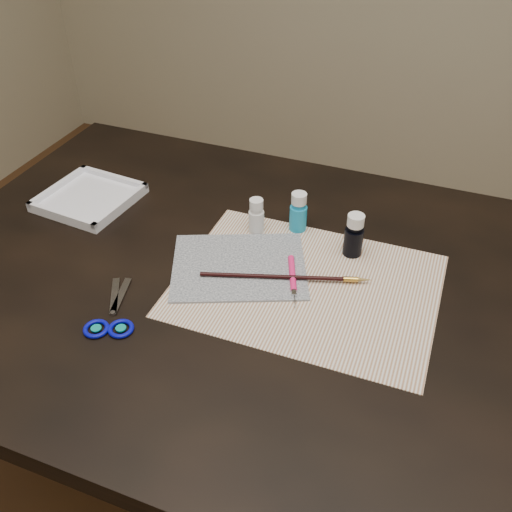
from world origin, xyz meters
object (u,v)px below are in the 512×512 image
(paint_bottle_white, at_px, (256,216))
(paper, at_px, (307,285))
(scissors, at_px, (111,307))
(palette_tray, at_px, (89,197))
(paint_bottle_cyan, at_px, (298,212))
(paint_bottle_navy, at_px, (354,235))
(canvas, at_px, (239,266))

(paint_bottle_white, bearing_deg, paper, -40.28)
(paper, distance_m, scissors, 0.34)
(scissors, height_order, palette_tray, palette_tray)
(paint_bottle_cyan, relative_size, paint_bottle_navy, 0.95)
(canvas, bearing_deg, paint_bottle_cyan, 67.99)
(paint_bottle_cyan, bearing_deg, palette_tray, -171.88)
(paint_bottle_cyan, bearing_deg, paint_bottle_navy, -17.90)
(paint_bottle_cyan, height_order, paint_bottle_navy, paint_bottle_navy)
(canvas, xyz_separation_m, paint_bottle_white, (-0.01, 0.12, 0.03))
(paper, xyz_separation_m, canvas, (-0.13, 0.00, 0.00))
(paint_bottle_white, bearing_deg, paint_bottle_navy, -0.50)
(canvas, relative_size, paint_bottle_navy, 2.77)
(canvas, relative_size, paint_bottle_cyan, 2.90)
(paint_bottle_white, bearing_deg, canvas, -84.44)
(paint_bottle_cyan, distance_m, scissors, 0.41)
(paper, height_order, paint_bottle_cyan, paint_bottle_cyan)
(paint_bottle_cyan, bearing_deg, paint_bottle_white, -153.27)
(paper, bearing_deg, canvas, 178.58)
(palette_tray, bearing_deg, canvas, -13.27)
(paint_bottle_navy, relative_size, palette_tray, 0.48)
(canvas, distance_m, paint_bottle_white, 0.12)
(paint_bottle_cyan, height_order, palette_tray, paint_bottle_cyan)
(paper, xyz_separation_m, paint_bottle_navy, (0.05, 0.12, 0.04))
(paint_bottle_white, relative_size, paint_bottle_cyan, 0.90)
(paint_bottle_cyan, xyz_separation_m, paint_bottle_navy, (0.12, -0.04, 0.00))
(paint_bottle_cyan, distance_m, palette_tray, 0.46)
(paint_bottle_navy, bearing_deg, paint_bottle_cyan, 162.10)
(paint_bottle_white, height_order, paint_bottle_navy, paint_bottle_navy)
(canvas, height_order, palette_tray, palette_tray)
(paint_bottle_cyan, bearing_deg, canvas, -112.01)
(canvas, xyz_separation_m, palette_tray, (-0.39, 0.09, 0.01))
(paint_bottle_white, distance_m, paint_bottle_cyan, 0.08)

